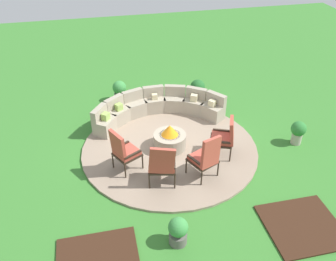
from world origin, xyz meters
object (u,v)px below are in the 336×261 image
fire_pit (170,139)px  potted_plant_1 (197,89)px  lounge_chair_front_left (123,150)px  lounge_chair_front_right (162,164)px  lounge_chair_back_right (225,136)px  potted_plant_2 (298,131)px  curved_stone_bench (157,108)px  potted_plant_3 (178,231)px  potted_plant_0 (120,90)px  lounge_chair_back_left (206,157)px

fire_pit → potted_plant_1: size_ratio=1.29×
lounge_chair_front_left → lounge_chair_front_right: size_ratio=1.02×
lounge_chair_front_left → lounge_chair_back_right: bearing=62.3°
lounge_chair_front_left → potted_plant_1: 4.12m
lounge_chair_front_right → potted_plant_2: bearing=25.1°
curved_stone_bench → potted_plant_3: (-0.47, -4.50, -0.03)m
lounge_chair_back_right → potted_plant_0: size_ratio=1.54×
lounge_chair_front_left → potted_plant_3: size_ratio=1.85×
curved_stone_bench → lounge_chair_front_left: bearing=-119.0°
lounge_chair_back_left → lounge_chair_back_right: lounge_chair_back_left is taller
lounge_chair_back_left → potted_plant_1: (0.92, 3.74, -0.29)m
potted_plant_0 → lounge_chair_back_left: bearing=-70.0°
fire_pit → potted_plant_1: bearing=59.1°
lounge_chair_back_left → potted_plant_2: bearing=-9.2°
potted_plant_2 → potted_plant_3: potted_plant_2 is taller
fire_pit → potted_plant_1: (1.46, 2.45, 0.03)m
fire_pit → potted_plant_2: 3.38m
potted_plant_1 → lounge_chair_back_left: bearing=-103.8°
lounge_chair_front_left → potted_plant_2: 4.60m
lounge_chair_back_left → potted_plant_0: size_ratio=1.73×
lounge_chair_front_right → potted_plant_0: (-0.50, 4.18, -0.26)m
potted_plant_1 → potted_plant_2: bearing=-57.2°
potted_plant_2 → curved_stone_bench: bearing=149.1°
fire_pit → curved_stone_bench: (-0.03, 1.55, 0.04)m
fire_pit → lounge_chair_front_left: (-1.24, -0.64, 0.31)m
fire_pit → lounge_chair_front_right: bearing=-109.8°
lounge_chair_front_left → lounge_chair_front_right: 1.03m
curved_stone_bench → potted_plant_0: size_ratio=5.66×
fire_pit → lounge_chair_back_right: 1.42m
lounge_chair_front_right → potted_plant_3: size_ratio=1.81×
lounge_chair_front_left → potted_plant_2: lounge_chair_front_left is taller
potted_plant_0 → potted_plant_3: potted_plant_0 is taller
curved_stone_bench → potted_plant_1: bearing=31.0°
potted_plant_0 → lounge_chair_front_right: bearing=-83.2°
fire_pit → lounge_chair_back_left: size_ratio=0.72×
curved_stone_bench → potted_plant_1: curved_stone_bench is taller
fire_pit → potted_plant_1: 2.85m
fire_pit → curved_stone_bench: curved_stone_bench is taller
potted_plant_3 → lounge_chair_back_right: bearing=53.3°
curved_stone_bench → potted_plant_2: 3.94m
curved_stone_bench → lounge_chair_back_right: (1.30, -2.13, 0.25)m
curved_stone_bench → potted_plant_1: (1.50, 0.90, -0.01)m
lounge_chair_front_right → potted_plant_2: (3.82, 0.84, -0.25)m
lounge_chair_front_left → potted_plant_0: size_ratio=1.69×
lounge_chair_front_left → potted_plant_0: lounge_chair_front_left is taller
lounge_chair_front_left → potted_plant_2: size_ratio=1.74×
fire_pit → lounge_chair_back_left: 1.44m
lounge_chair_back_right → potted_plant_0: lounge_chair_back_right is taller
potted_plant_0 → potted_plant_1: 2.47m
potted_plant_0 → potted_plant_2: potted_plant_0 is taller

